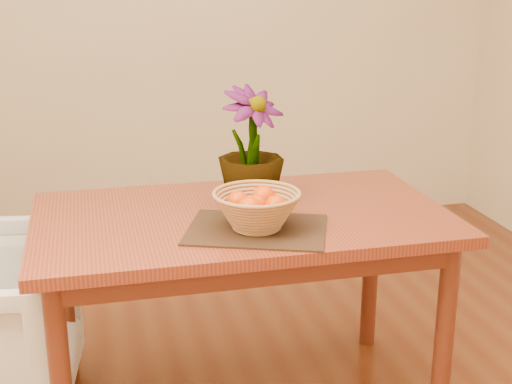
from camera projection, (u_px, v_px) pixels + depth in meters
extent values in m
cube|color=beige|center=(167.00, 4.00, 4.05)|extent=(4.00, 0.02, 2.70)
cube|color=maroon|center=(242.00, 219.00, 2.43)|extent=(1.40, 0.80, 0.04)
cube|color=#542213|center=(242.00, 235.00, 2.45)|extent=(1.28, 0.68, 0.08)
cylinder|color=#542213|center=(444.00, 341.00, 2.38)|extent=(0.06, 0.06, 0.71)
cylinder|color=#542213|center=(65.00, 297.00, 2.70)|extent=(0.06, 0.06, 0.71)
cylinder|color=#542213|center=(371.00, 266.00, 2.98)|extent=(0.06, 0.06, 0.71)
cube|color=#351F13|center=(257.00, 230.00, 2.26)|extent=(0.52, 0.46, 0.01)
cylinder|color=#AE7348|center=(257.00, 227.00, 2.26)|extent=(0.14, 0.14, 0.01)
sphere|color=#F45C03|center=(257.00, 205.00, 2.24)|extent=(0.06, 0.06, 0.06)
sphere|color=#F45C03|center=(263.00, 197.00, 2.29)|extent=(0.08, 0.08, 0.08)
sphere|color=#F45C03|center=(238.00, 202.00, 2.26)|extent=(0.07, 0.07, 0.07)
sphere|color=#F45C03|center=(250.00, 209.00, 2.18)|extent=(0.08, 0.08, 0.08)
sphere|color=#F45C03|center=(276.00, 206.00, 2.22)|extent=(0.07, 0.07, 0.07)
imported|color=#144212|center=(251.00, 147.00, 2.46)|extent=(0.31, 0.31, 0.41)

